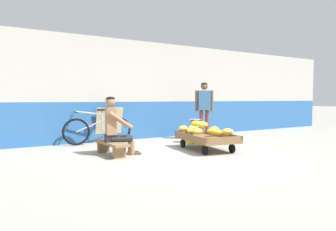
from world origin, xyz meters
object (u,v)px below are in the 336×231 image
banana_cart (206,139)px  weighing_scale (195,125)px  sign_board (109,125)px  customer_adult (204,104)px  low_bench (111,145)px  plastic_crate (195,137)px  vendor_seated (115,126)px  shopping_bag (211,140)px  bicycle_near_left (98,130)px

banana_cart → weighing_scale: weighing_scale is taller
sign_board → customer_adult: (2.31, -1.00, 0.51)m
low_bench → weighing_scale: (2.39, 0.51, 0.25)m
sign_board → plastic_crate: bearing=-38.1°
vendor_seated → weighing_scale: (2.30, 0.53, -0.11)m
shopping_bag → bicycle_near_left: bearing=144.6°
vendor_seated → bicycle_near_left: (0.18, 1.60, -0.21)m
sign_board → banana_cart: bearing=-60.8°
low_bench → customer_adult: bearing=16.3°
bicycle_near_left → plastic_crate: bearing=-26.7°
shopping_bag → low_bench: bearing=-180.0°
vendor_seated → customer_adult: (2.88, 0.89, 0.38)m
low_bench → banana_cart: bearing=-13.5°
weighing_scale → banana_cart: bearing=-112.9°
vendor_seated → plastic_crate: size_ratio=3.17×
vendor_seated → customer_adult: bearing=17.2°
banana_cart → bicycle_near_left: size_ratio=0.94×
banana_cart → vendor_seated: bearing=166.4°
banana_cart → bicycle_near_left: (-1.71, 2.06, 0.11)m
banana_cart → customer_adult: bearing=53.5°
low_bench → weighing_scale: size_ratio=3.70×
shopping_bag → plastic_crate: bearing=101.2°
shopping_bag → customer_adult: bearing=61.3°
weighing_scale → bicycle_near_left: size_ratio=0.18×
sign_board → shopping_bag: sign_board is taller
banana_cart → shopping_bag: (0.52, 0.48, -0.12)m
bicycle_near_left → sign_board: 0.50m
sign_board → shopping_bag: 2.63m
bicycle_near_left → customer_adult: (2.70, -0.71, 0.60)m
vendor_seated → customer_adult: size_ratio=0.75×
customer_adult → shopping_bag: (-0.48, -0.87, -0.83)m
low_bench → plastic_crate: bearing=12.1°
plastic_crate → bicycle_near_left: bicycle_near_left is taller
customer_adult → shopping_bag: bearing=-118.7°
low_bench → customer_adult: (2.97, 0.87, 0.75)m
plastic_crate → weighing_scale: weighing_scale is taller
low_bench → bicycle_near_left: 1.61m
banana_cart → low_bench: banana_cart is taller
weighing_scale → customer_adult: 0.84m
banana_cart → plastic_crate: 1.08m
bicycle_near_left → weighing_scale: bearing=-26.7°
weighing_scale → shopping_bag: (0.10, -0.51, -0.33)m
vendor_seated → weighing_scale: size_ratio=3.80×
bicycle_near_left → sign_board: (0.40, 0.29, 0.08)m
sign_board → shopping_bag: bearing=-45.6°
sign_board → vendor_seated: bearing=-106.9°
plastic_crate → weighing_scale: 0.30m
weighing_scale → sign_board: (-1.73, 1.36, -0.02)m
low_bench → plastic_crate: (2.39, 0.51, -0.05)m
plastic_crate → shopping_bag: size_ratio=1.50×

